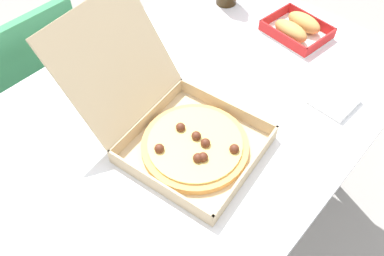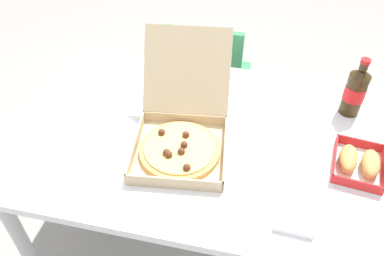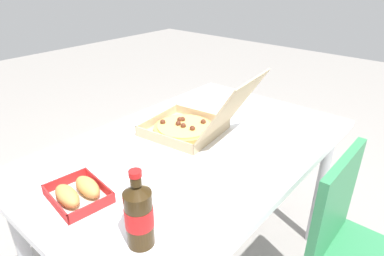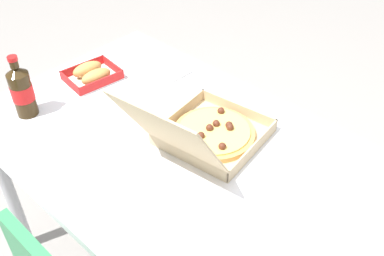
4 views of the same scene
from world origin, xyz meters
The scene contains 8 objects.
ground_plane centered at (0.00, 0.00, 0.00)m, with size 10.00×10.00×0.00m, color gray.
dining_table centered at (0.00, 0.00, 0.65)m, with size 1.34×0.85×0.73m.
chair centered at (-0.12, 0.66, 0.48)m, with size 0.40×0.40×0.83m.
pizza_box_open centered at (-0.07, -0.07, 0.78)m, with size 0.35×0.49×0.30m.
bread_side_box centered at (0.49, -0.05, 0.76)m, with size 0.17×0.21×0.06m.
cola_bottle centered at (0.48, 0.23, 0.83)m, with size 0.07×0.07×0.22m.
paper_menu centered at (0.19, 0.20, 0.73)m, with size 0.21×0.15×0.00m, color white.
napkin_pile centered at (0.31, -0.28, 0.74)m, with size 0.11×0.11×0.02m, color white.
Camera 2 is at (0.17, -0.96, 1.66)m, focal length 36.56 mm.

